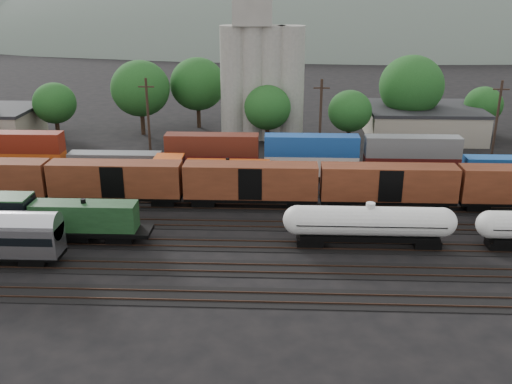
{
  "coord_description": "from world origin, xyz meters",
  "views": [
    {
      "loc": [
        6.31,
        -55.59,
        24.21
      ],
      "look_at": [
        3.92,
        2.0,
        3.0
      ],
      "focal_mm": 40.0,
      "sensor_mm": 36.0,
      "label": 1
    }
  ],
  "objects_px": {
    "green_locomotive": "(55,218)",
    "orange_locomotive": "(204,173)",
    "grain_silo": "(261,69)",
    "tank_car_a": "(369,223)"
  },
  "relations": [
    {
      "from": "tank_car_a",
      "to": "grain_silo",
      "type": "height_order",
      "value": "grain_silo"
    },
    {
      "from": "tank_car_a",
      "to": "orange_locomotive",
      "type": "distance_m",
      "value": 23.28
    },
    {
      "from": "green_locomotive",
      "to": "orange_locomotive",
      "type": "bearing_deg",
      "value": 49.6
    },
    {
      "from": "green_locomotive",
      "to": "orange_locomotive",
      "type": "height_order",
      "value": "green_locomotive"
    },
    {
      "from": "orange_locomotive",
      "to": "grain_silo",
      "type": "height_order",
      "value": "grain_silo"
    },
    {
      "from": "green_locomotive",
      "to": "orange_locomotive",
      "type": "distance_m",
      "value": 19.7
    },
    {
      "from": "tank_car_a",
      "to": "orange_locomotive",
      "type": "xyz_separation_m",
      "value": [
        -17.81,
        15.0,
        -0.16
      ]
    },
    {
      "from": "green_locomotive",
      "to": "tank_car_a",
      "type": "bearing_deg",
      "value": 0.0
    },
    {
      "from": "orange_locomotive",
      "to": "tank_car_a",
      "type": "bearing_deg",
      "value": -40.11
    },
    {
      "from": "orange_locomotive",
      "to": "grain_silo",
      "type": "relative_size",
      "value": 0.58
    }
  ]
}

